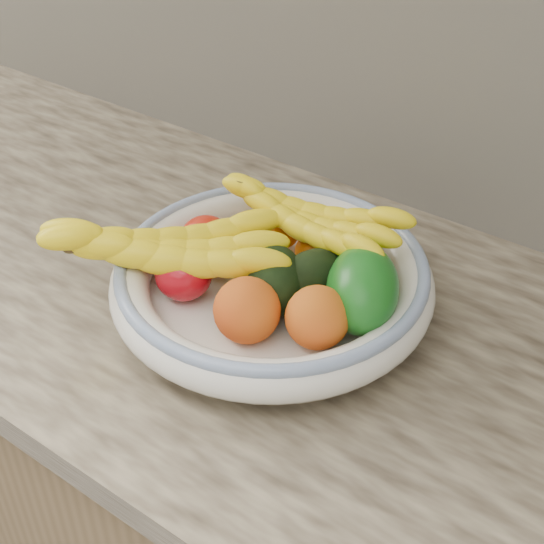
{
  "coord_description": "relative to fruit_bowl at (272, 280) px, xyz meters",
  "views": [
    {
      "loc": [
        0.42,
        1.07,
        1.51
      ],
      "look_at": [
        0.0,
        1.66,
        0.96
      ],
      "focal_mm": 50.0,
      "sensor_mm": 36.0,
      "label": 1
    }
  ],
  "objects": [
    {
      "name": "kitchen_counter",
      "position": [
        0.0,
        0.03,
        -0.48
      ],
      "size": [
        2.44,
        0.66,
        1.4
      ],
      "color": "brown",
      "rests_on": "ground"
    },
    {
      "name": "fruit_bowl",
      "position": [
        0.0,
        0.0,
        0.0
      ],
      "size": [
        0.39,
        0.39,
        0.08
      ],
      "color": "silver",
      "rests_on": "kitchen_counter"
    },
    {
      "name": "clementine_back_left",
      "position": [
        -0.05,
        0.09,
        0.01
      ],
      "size": [
        0.06,
        0.06,
        0.04
      ],
      "primitive_type": "ellipsoid",
      "rotation": [
        0.0,
        0.0,
        -0.22
      ],
      "color": "orange",
      "rests_on": "fruit_bowl"
    },
    {
      "name": "clementine_back_right",
      "position": [
        0.03,
        0.12,
        0.01
      ],
      "size": [
        0.07,
        0.07,
        0.05
      ],
      "primitive_type": "ellipsoid",
      "rotation": [
        0.0,
        0.0,
        0.4
      ],
      "color": "orange",
      "rests_on": "fruit_bowl"
    },
    {
      "name": "clementine_back_mid",
      "position": [
        0.02,
        0.07,
        0.01
      ],
      "size": [
        0.06,
        0.06,
        0.05
      ],
      "primitive_type": "ellipsoid",
      "rotation": [
        0.0,
        0.0,
        -0.07
      ],
      "color": "#E56504",
      "rests_on": "fruit_bowl"
    },
    {
      "name": "tomato_left",
      "position": [
        -0.11,
        0.0,
        0.01
      ],
      "size": [
        0.08,
        0.08,
        0.06
      ],
      "primitive_type": "ellipsoid",
      "rotation": [
        0.0,
        0.0,
        0.28
      ],
      "color": "red",
      "rests_on": "fruit_bowl"
    },
    {
      "name": "tomato_near_left",
      "position": [
        -0.08,
        -0.07,
        0.01
      ],
      "size": [
        0.07,
        0.07,
        0.06
      ],
      "primitive_type": "ellipsoid",
      "rotation": [
        0.0,
        0.0,
        0.04
      ],
      "color": "#B00B17",
      "rests_on": "fruit_bowl"
    },
    {
      "name": "avocado_center",
      "position": [
        0.01,
        -0.02,
        0.02
      ],
      "size": [
        0.12,
        0.13,
        0.07
      ],
      "primitive_type": "ellipsoid",
      "rotation": [
        0.0,
        0.0,
        0.63
      ],
      "color": "black",
      "rests_on": "fruit_bowl"
    },
    {
      "name": "avocado_right",
      "position": [
        0.05,
        0.02,
        0.02
      ],
      "size": [
        0.09,
        0.11,
        0.06
      ],
      "primitive_type": "ellipsoid",
      "rotation": [
        0.0,
        0.0,
        -0.35
      ],
      "color": "black",
      "rests_on": "fruit_bowl"
    },
    {
      "name": "green_mango",
      "position": [
        0.11,
        0.02,
        0.03
      ],
      "size": [
        0.16,
        0.16,
        0.11
      ],
      "primitive_type": "ellipsoid",
      "rotation": [
        0.0,
        0.31,
        0.54
      ],
      "color": "#105713",
      "rests_on": "fruit_bowl"
    },
    {
      "name": "peach_front",
      "position": [
        0.02,
        -0.08,
        0.02
      ],
      "size": [
        0.1,
        0.1,
        0.08
      ],
      "primitive_type": "ellipsoid",
      "rotation": [
        0.0,
        0.0,
        -0.38
      ],
      "color": "orange",
      "rests_on": "fruit_bowl"
    },
    {
      "name": "peach_right",
      "position": [
        0.09,
        -0.05,
        0.02
      ],
      "size": [
        0.09,
        0.09,
        0.07
      ],
      "primitive_type": "ellipsoid",
      "rotation": [
        0.0,
        0.0,
        0.28
      ],
      "color": "orange",
      "rests_on": "fruit_bowl"
    },
    {
      "name": "banana_bunch_back",
      "position": [
        -0.0,
        0.08,
        0.04
      ],
      "size": [
        0.27,
        0.11,
        0.08
      ],
      "primitive_type": null,
      "rotation": [
        0.0,
        0.0,
        0.03
      ],
      "color": "yellow",
      "rests_on": "fruit_bowl"
    },
    {
      "name": "banana_bunch_front",
      "position": [
        -0.11,
        -0.07,
        0.03
      ],
      "size": [
        0.31,
        0.29,
        0.08
      ],
      "primitive_type": null,
      "rotation": [
        0.0,
        0.0,
        0.71
      ],
      "color": "yellow",
      "rests_on": "fruit_bowl"
    }
  ]
}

